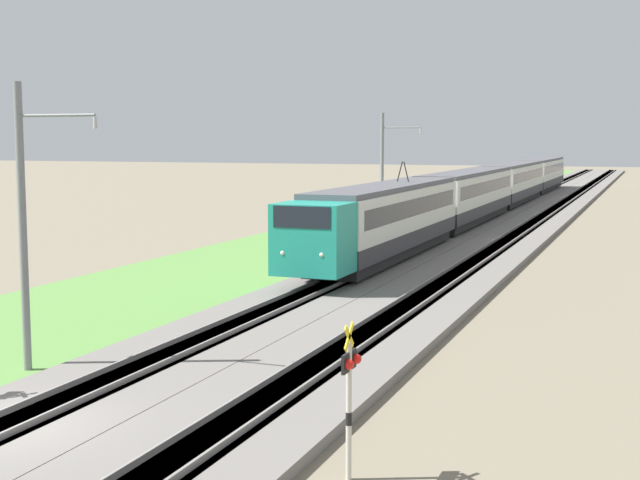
# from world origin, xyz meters

# --- Properties ---
(ground_plane) EXTENTS (400.00, 400.00, 0.00)m
(ground_plane) POSITION_xyz_m (0.00, 0.00, 0.00)
(ground_plane) COLOR #7A705B
(ballast_main) EXTENTS (240.00, 4.40, 0.30)m
(ballast_main) POSITION_xyz_m (50.00, 0.00, 0.15)
(ballast_main) COLOR slate
(ballast_main) RESTS_ON ground
(ballast_adjacent) EXTENTS (240.00, 4.40, 0.30)m
(ballast_adjacent) POSITION_xyz_m (50.00, -4.43, 0.15)
(ballast_adjacent) COLOR slate
(ballast_adjacent) RESTS_ON ground
(track_main) EXTENTS (240.00, 1.57, 0.45)m
(track_main) POSITION_xyz_m (50.00, 0.00, 0.16)
(track_main) COLOR #4C4238
(track_main) RESTS_ON ground
(track_adjacent) EXTENTS (240.00, 1.57, 0.45)m
(track_adjacent) POSITION_xyz_m (50.00, -4.43, 0.16)
(track_adjacent) COLOR #4C4238
(track_adjacent) RESTS_ON ground
(grass_verge) EXTENTS (240.00, 10.33, 0.12)m
(grass_verge) POSITION_xyz_m (50.00, 6.67, 0.06)
(grass_verge) COLOR #5B8E42
(grass_verge) RESTS_ON ground
(passenger_train) EXTENTS (85.98, 3.00, 5.19)m
(passenger_train) POSITION_xyz_m (60.34, 0.00, 2.44)
(passenger_train) COLOR teal
(passenger_train) RESTS_ON ground
(crossing_signal_far) EXTENTS (0.70, 0.23, 3.00)m
(crossing_signal_far) POSITION_xyz_m (0.58, -7.61, 1.81)
(crossing_signal_far) COLOR beige
(crossing_signal_far) RESTS_ON ground
(catenary_mast_near) EXTENTS (0.22, 2.56, 7.90)m
(catenary_mast_near) POSITION_xyz_m (4.66, 3.01, 4.09)
(catenary_mast_near) COLOR slate
(catenary_mast_near) RESTS_ON ground
(catenary_mast_mid) EXTENTS (0.22, 2.56, 7.98)m
(catenary_mast_mid) POSITION_xyz_m (37.91, 3.01, 4.13)
(catenary_mast_mid) COLOR slate
(catenary_mast_mid) RESTS_ON ground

